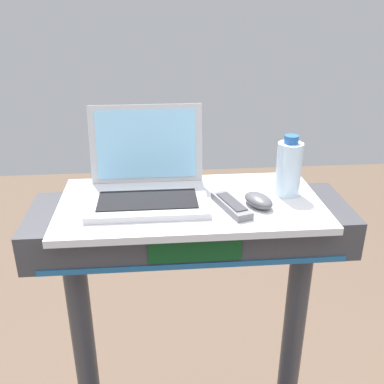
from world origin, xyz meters
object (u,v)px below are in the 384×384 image
laptop (147,181)px  water_bottle (289,168)px  tv_remote (231,205)px  computer_mouse (258,200)px

laptop → water_bottle: size_ratio=1.86×
laptop → tv_remote: laptop is taller
water_bottle → tv_remote: (-0.17, -0.08, -0.07)m
computer_mouse → water_bottle: (0.10, 0.07, 0.06)m
laptop → water_bottle: laptop is taller
computer_mouse → tv_remote: (-0.08, -0.01, -0.01)m
computer_mouse → tv_remote: computer_mouse is taller
tv_remote → laptop: bearing=156.8°
laptop → computer_mouse: 0.31m
laptop → water_bottle: (0.40, -0.01, 0.03)m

